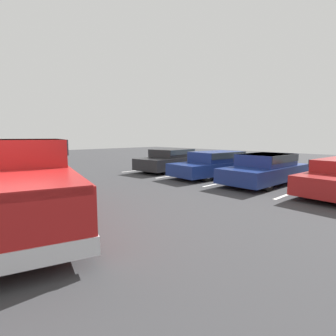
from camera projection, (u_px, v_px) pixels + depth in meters
ground_plane at (5, 230)px, 5.53m from camera, size 60.00×60.00×0.00m
stall_stripe_a at (154, 168)px, 15.85m from camera, size 0.12×4.64×0.01m
stall_stripe_b at (189, 173)px, 13.81m from camera, size 0.12×4.64×0.01m
stall_stripe_c at (236, 180)px, 11.76m from camera, size 0.12×4.64×0.01m
stall_stripe_d at (302, 189)px, 9.72m from camera, size 0.12×4.64×0.01m
pickup_truck at (20, 181)px, 5.89m from camera, size 6.47×3.57×1.89m
parked_sedan_a at (171, 159)px, 14.77m from camera, size 2.23×4.40×1.23m
parked_sedan_b at (216, 163)px, 12.73m from camera, size 2.13×4.91×1.21m
parked_sedan_c at (265, 168)px, 10.74m from camera, size 1.87×4.49×1.23m
wheel_stop_curb at (211, 166)px, 16.55m from camera, size 1.81×0.20×0.14m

